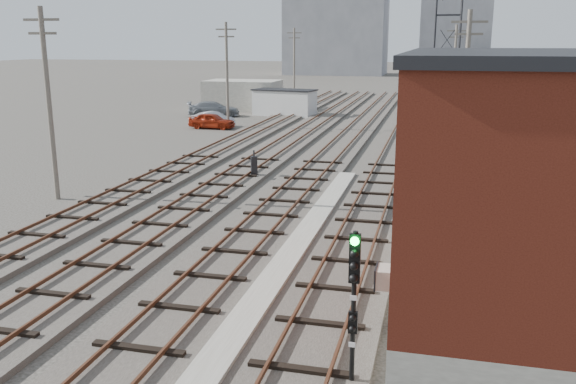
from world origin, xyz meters
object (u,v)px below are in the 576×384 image
(car_red, at_px, (212,121))
(car_grey, at_px, (214,109))
(site_trailer, at_px, (284,102))
(signal_mast, at_px, (353,302))
(switch_stand, at_px, (254,166))
(car_silver, at_px, (213,119))

(car_red, distance_m, car_grey, 8.91)
(car_red, bearing_deg, car_grey, 21.69)
(site_trailer, bearing_deg, signal_mast, -64.21)
(switch_stand, distance_m, car_grey, 29.18)
(car_grey, bearing_deg, car_silver, -178.35)
(switch_stand, bearing_deg, signal_mast, -91.34)
(car_silver, xyz_separation_m, car_grey, (-2.58, 6.90, 0.11))
(site_trailer, bearing_deg, car_red, -99.65)
(signal_mast, xyz_separation_m, switch_stand, (-8.26, 19.80, -1.38))
(switch_stand, relative_size, car_grey, 0.28)
(signal_mast, bearing_deg, car_grey, 114.01)
(site_trailer, distance_m, car_silver, 10.20)
(switch_stand, bearing_deg, car_silver, 92.54)
(car_silver, relative_size, car_grey, 0.75)
(site_trailer, bearing_deg, car_grey, -151.06)
(signal_mast, xyz_separation_m, site_trailer, (-13.78, 48.59, -0.73))
(switch_stand, xyz_separation_m, car_red, (-9.34, 18.05, -0.01))
(signal_mast, height_order, switch_stand, signal_mast)
(signal_mast, relative_size, car_silver, 0.93)
(signal_mast, distance_m, car_grey, 50.64)
(signal_mast, bearing_deg, site_trailer, 105.83)
(car_silver, bearing_deg, signal_mast, -142.09)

